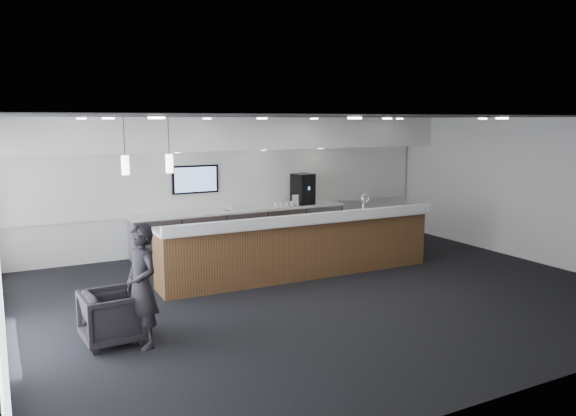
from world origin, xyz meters
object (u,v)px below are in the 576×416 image
coffee_machine (303,189)px  armchair (113,317)px  lounge_guest (142,286)px  service_counter (300,246)px

coffee_machine → armchair: coffee_machine is taller
coffee_machine → lounge_guest: 6.67m
armchair → lounge_guest: 0.65m
service_counter → coffee_machine: 2.98m
coffee_machine → lounge_guest: (-4.91, -4.48, -0.50)m
coffee_machine → armchair: (-5.25, -4.17, -0.96)m
service_counter → coffee_machine: coffee_machine is taller
lounge_guest → coffee_machine: bearing=117.2°
coffee_machine → lounge_guest: bearing=-145.5°
coffee_machine → armchair: bearing=-149.4°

